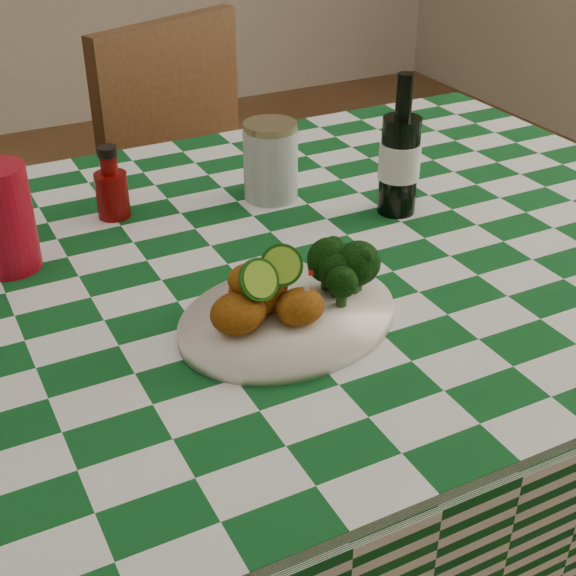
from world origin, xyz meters
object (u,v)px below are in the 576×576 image
plate (288,318)px  red_tumbler (2,219)px  beer_bottle (401,145)px  dining_table (236,463)px  ketchup_bottle (111,182)px  wooden_chair_right (232,229)px  fried_chicken_pile (271,288)px  mason_jar (271,161)px

plate → red_tumbler: (-0.29, 0.32, 0.07)m
beer_bottle → dining_table: bearing=-173.2°
ketchup_bottle → wooden_chair_right: bearing=48.5°
red_tumbler → fried_chicken_pile: bearing=-50.2°
fried_chicken_pile → dining_table: bearing=84.4°
mason_jar → wooden_chair_right: 0.64m
fried_chicken_pile → red_tumbler: red_tumbler is taller
fried_chicken_pile → wooden_chair_right: (0.31, 0.86, -0.37)m
red_tumbler → ketchup_bottle: bearing=27.6°
dining_table → wooden_chair_right: bearing=66.6°
red_tumbler → mason_jar: 0.45m
plate → red_tumbler: size_ratio=1.92×
mason_jar → wooden_chair_right: wooden_chair_right is taller
dining_table → beer_bottle: (0.32, 0.04, 0.51)m
mason_jar → beer_bottle: (0.16, -0.15, 0.05)m
ketchup_bottle → beer_bottle: 0.47m
ketchup_bottle → beer_bottle: size_ratio=0.52×
dining_table → fried_chicken_pile: bearing=-95.6°
plate → beer_bottle: 0.40m
plate → fried_chicken_pile: size_ratio=2.24×
wooden_chair_right → plate: bearing=-130.6°
fried_chicken_pile → mason_jar: mason_jar is taller
plate → fried_chicken_pile: bearing=180.0°
dining_table → ketchup_bottle: bearing=113.2°
fried_chicken_pile → mason_jar: (0.18, 0.37, 0.01)m
ketchup_bottle → wooden_chair_right: 0.70m
fried_chicken_pile → plate: bearing=0.0°
plate → ketchup_bottle: (-0.11, 0.42, 0.05)m
plate → wooden_chair_right: wooden_chair_right is taller
fried_chicken_pile → beer_bottle: 0.41m
red_tumbler → wooden_chair_right: bearing=43.1°
red_tumbler → ketchup_bottle: size_ratio=1.31×
plate → red_tumbler: red_tumbler is taller
fried_chicken_pile → beer_bottle: bearing=33.1°
fried_chicken_pile → ketchup_bottle: 0.43m
ketchup_bottle → mason_jar: mason_jar is taller
plate → red_tumbler: bearing=132.2°
plate → beer_bottle: beer_bottle is taller
dining_table → ketchup_bottle: 0.52m
fried_chicken_pile → wooden_chair_right: size_ratio=0.14×
dining_table → fried_chicken_pile: (-0.02, -0.18, 0.45)m
plate → red_tumbler: 0.44m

